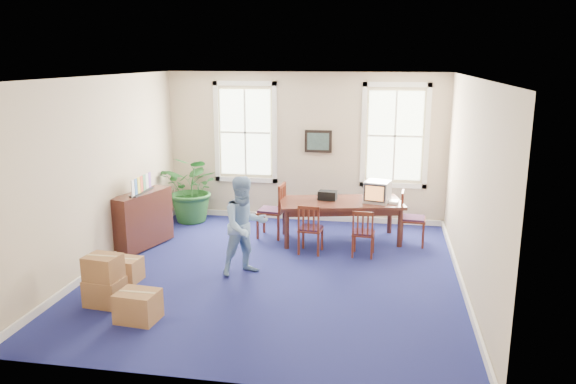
% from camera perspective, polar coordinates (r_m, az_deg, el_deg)
% --- Properties ---
extents(floor, '(6.50, 6.50, 0.00)m').
position_cam_1_polar(floor, '(9.42, -1.24, -8.24)').
color(floor, navy).
rests_on(floor, ground).
extents(ceiling, '(6.50, 6.50, 0.00)m').
position_cam_1_polar(ceiling, '(8.75, -1.35, 11.61)').
color(ceiling, white).
rests_on(ceiling, ground).
extents(wall_back, '(6.50, 0.00, 6.50)m').
position_cam_1_polar(wall_back, '(12.10, 1.70, 4.53)').
color(wall_back, '#C3AF91').
rests_on(wall_back, ground).
extents(wall_front, '(6.50, 0.00, 6.50)m').
position_cam_1_polar(wall_front, '(5.91, -7.43, -5.29)').
color(wall_front, '#C3AF91').
rests_on(wall_front, ground).
extents(wall_left, '(0.00, 6.50, 6.50)m').
position_cam_1_polar(wall_left, '(9.97, -18.48, 1.88)').
color(wall_left, '#C3AF91').
rests_on(wall_left, ground).
extents(wall_right, '(0.00, 6.50, 6.50)m').
position_cam_1_polar(wall_right, '(8.88, 18.06, 0.55)').
color(wall_right, '#C3AF91').
rests_on(wall_right, ground).
extents(baseboard_back, '(6.00, 0.04, 0.12)m').
position_cam_1_polar(baseboard_back, '(12.41, 1.63, -2.53)').
color(baseboard_back, white).
rests_on(baseboard_back, ground).
extents(baseboard_left, '(0.04, 6.50, 0.12)m').
position_cam_1_polar(baseboard_left, '(10.36, -17.69, -6.50)').
color(baseboard_left, white).
rests_on(baseboard_left, ground).
extents(baseboard_right, '(0.04, 6.50, 0.12)m').
position_cam_1_polar(baseboard_right, '(9.33, 17.18, -8.70)').
color(baseboard_right, white).
rests_on(baseboard_right, ground).
extents(window_left, '(1.40, 0.12, 2.20)m').
position_cam_1_polar(window_left, '(12.29, -4.35, 6.05)').
color(window_left, white).
rests_on(window_left, ground).
extents(window_right, '(1.40, 0.12, 2.20)m').
position_cam_1_polar(window_right, '(11.92, 10.82, 5.62)').
color(window_right, white).
rests_on(window_right, ground).
extents(wall_picture, '(0.58, 0.06, 0.48)m').
position_cam_1_polar(wall_picture, '(11.99, 3.09, 5.16)').
color(wall_picture, black).
rests_on(wall_picture, ground).
extents(conference_table, '(2.51, 1.54, 0.80)m').
position_cam_1_polar(conference_table, '(10.96, 5.35, -2.92)').
color(conference_table, '#472118').
rests_on(conference_table, ground).
extents(crt_tv, '(0.55, 0.58, 0.41)m').
position_cam_1_polar(crt_tv, '(10.83, 9.08, 0.05)').
color(crt_tv, '#B7B7BC').
rests_on(crt_tv, conference_table).
extents(game_console, '(0.19, 0.23, 0.05)m').
position_cam_1_polar(game_console, '(10.82, 10.72, -0.99)').
color(game_console, white).
rests_on(game_console, conference_table).
extents(equipment_bag, '(0.37, 0.27, 0.17)m').
position_cam_1_polar(equipment_bag, '(10.91, 4.04, -0.34)').
color(equipment_bag, black).
rests_on(equipment_bag, conference_table).
extents(chair_near_left, '(0.45, 0.45, 0.93)m').
position_cam_1_polar(chair_near_left, '(10.23, 2.32, -3.70)').
color(chair_near_left, maroon).
rests_on(chair_near_left, ground).
extents(chair_near_right, '(0.41, 0.41, 0.87)m').
position_cam_1_polar(chair_near_right, '(10.17, 7.67, -4.10)').
color(chair_near_right, maroon).
rests_on(chair_near_right, ground).
extents(chair_end_left, '(0.53, 0.53, 1.09)m').
position_cam_1_polar(chair_end_left, '(11.11, -1.74, -1.85)').
color(chair_end_left, maroon).
rests_on(chair_end_left, ground).
extents(chair_end_right, '(0.49, 0.49, 1.03)m').
position_cam_1_polar(chair_end_right, '(10.92, 12.60, -2.62)').
color(chair_end_right, maroon).
rests_on(chair_end_right, ground).
extents(man, '(1.01, 0.98, 1.64)m').
position_cam_1_polar(man, '(9.17, -4.40, -3.45)').
color(man, '#7CA4D2').
rests_on(man, ground).
extents(credenza, '(0.73, 1.37, 1.03)m').
position_cam_1_polar(credenza, '(10.82, -14.54, -2.88)').
color(credenza, '#472118').
rests_on(credenza, ground).
extents(brochure_rack, '(0.16, 0.75, 0.33)m').
position_cam_1_polar(brochure_rack, '(10.64, -14.66, 0.64)').
color(brochure_rack, '#99999E').
rests_on(brochure_rack, credenza).
extents(potted_plant, '(1.55, 1.42, 1.47)m').
position_cam_1_polar(potted_plant, '(12.26, -9.58, 0.34)').
color(potted_plant, '#225B25').
rests_on(potted_plant, ground).
extents(cardboard_boxes, '(1.53, 1.53, 0.79)m').
position_cam_1_polar(cardboard_boxes, '(8.57, -16.71, -8.29)').
color(cardboard_boxes, '#A36F40').
rests_on(cardboard_boxes, ground).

